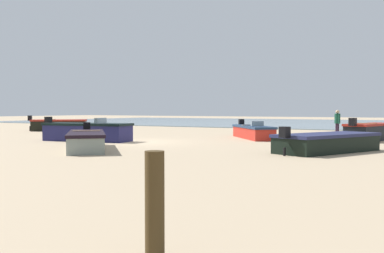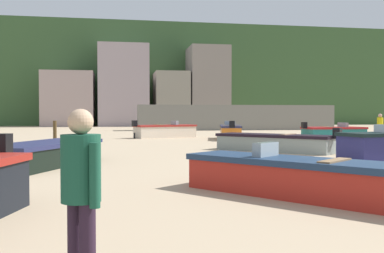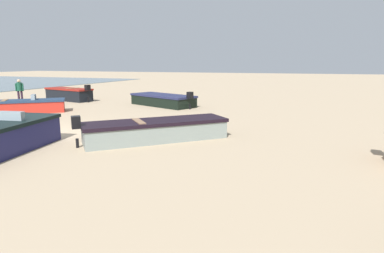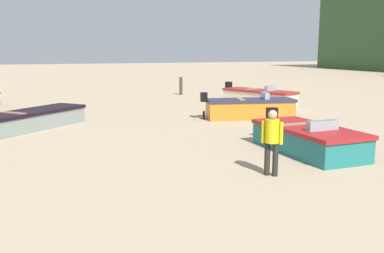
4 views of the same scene
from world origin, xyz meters
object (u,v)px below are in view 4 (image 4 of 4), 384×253
Objects in this scene: boat_cream_7 at (259,97)px; mooring_post_near_water at (181,86)px; boat_grey_0 at (27,120)px; boat_teal_4 at (308,139)px; beach_walker_foreground at (272,137)px; boat_orange_3 at (250,108)px.

mooring_post_near_water is at bearing -94.89° from boat_cream_7.
boat_teal_4 is (6.82, 7.92, 0.04)m from boat_grey_0.
mooring_post_near_water reaches higher than boat_cream_7.
boat_teal_4 is at bearing -6.11° from mooring_post_near_water.
boat_cream_7 is 2.81× the size of beach_walker_foreground.
boat_orange_3 reaches higher than boat_cream_7.
boat_grey_0 is at bearing -80.92° from boat_orange_3.
boat_grey_0 is 10.28m from beach_walker_foreground.
boat_teal_4 is at bearing -0.36° from boat_orange_3.
boat_cream_7 is at bearing 62.78° from boat_grey_0.
boat_grey_0 is at bearing -6.26° from boat_cream_7.
boat_cream_7 is (-3.90, 2.61, -0.01)m from boat_orange_3.
beach_walker_foreground reaches higher than boat_teal_4.
mooring_post_near_water is at bearing -170.28° from boat_orange_3.
mooring_post_near_water is (-6.94, -2.17, 0.15)m from boat_cream_7.
boat_teal_4 is 3.38× the size of mooring_post_near_water.
mooring_post_near_water is at bearing 121.28° from beach_walker_foreground.
beach_walker_foreground is at bearing -9.78° from boat_grey_0.
mooring_post_near_water is (-10.35, 9.76, 0.23)m from boat_grey_0.
boat_orange_3 reaches higher than boat_teal_4.
boat_orange_3 is 10.85m from mooring_post_near_water.
boat_cream_7 is 7.27m from mooring_post_near_water.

